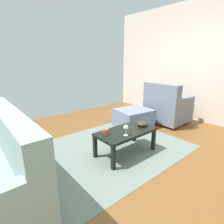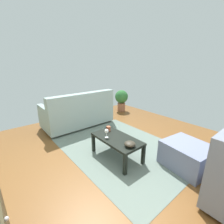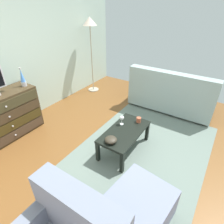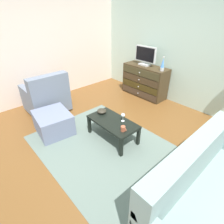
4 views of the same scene
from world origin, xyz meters
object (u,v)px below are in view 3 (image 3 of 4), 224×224
coffee_table (125,133)px  bowl_decorative (111,140)px  mug (139,120)px  couch_large (172,94)px  lava_lamp (22,78)px  ottoman (138,209)px  dresser (3,117)px  wine_glass (122,118)px  standing_lamp (90,29)px

coffee_table → bowl_decorative: size_ratio=5.22×
mug → couch_large: 1.41m
lava_lamp → ottoman: lava_lamp is taller
dresser → couch_large: 3.32m
wine_glass → couch_large: couch_large is taller
bowl_decorative → dresser: bearing=104.5°
lava_lamp → bowl_decorative: (-0.01, -1.84, -0.53)m
lava_lamp → coffee_table: (0.33, -1.87, -0.62)m
mug → ottoman: bearing=-153.7°
lava_lamp → standing_lamp: size_ratio=0.18×
dresser → wine_glass: bearing=-62.0°
bowl_decorative → standing_lamp: size_ratio=0.10×
standing_lamp → wine_glass: bearing=-130.0°
mug → coffee_table: bearing=166.8°
dresser → coffee_table: (0.83, -1.91, -0.07)m
lava_lamp → wine_glass: 1.86m
wine_glass → mug: 0.30m
lava_lamp → ottoman: size_ratio=0.47×
lava_lamp → bowl_decorative: 1.91m
dresser → mug: size_ratio=10.53×
wine_glass → bowl_decorative: bearing=-168.5°
mug → bowl_decorative: bearing=170.7°
mug → couch_large: bearing=-4.7°
lava_lamp → wine_glass: bearing=-75.5°
couch_large → bowl_decorative: bearing=173.8°
wine_glass → standing_lamp: standing_lamp is taller
coffee_table → wine_glass: bearing=45.8°
dresser → bowl_decorative: 1.94m
ottoman → mug: bearing=26.3°
standing_lamp → lava_lamp: bearing=179.9°
couch_large → standing_lamp: 2.38m
bowl_decorative → ottoman: size_ratio=0.25×
lava_lamp → mug: 2.12m
mug → ottoman: size_ratio=0.16×
dresser → ottoman: bearing=-92.0°
lava_lamp → standing_lamp: standing_lamp is taller
coffee_table → bowl_decorative: (-0.34, 0.03, 0.09)m
lava_lamp → bowl_decorative: bearing=-90.4°
couch_large → ottoman: couch_large is taller
lava_lamp → wine_glass: size_ratio=2.10×
dresser → wine_glass: dresser is taller
coffee_table → standing_lamp: 2.73m
lava_lamp → mug: lava_lamp is taller
dresser → lava_lamp: size_ratio=3.64×
bowl_decorative → ottoman: (-0.58, -0.73, -0.22)m
bowl_decorative → couch_large: bearing=-6.2°
dresser → wine_glass: size_ratio=7.65×
couch_large → standing_lamp: size_ratio=0.98×
mug → wine_glass: bearing=135.3°
mug → ottoman: (-1.25, -0.62, -0.22)m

